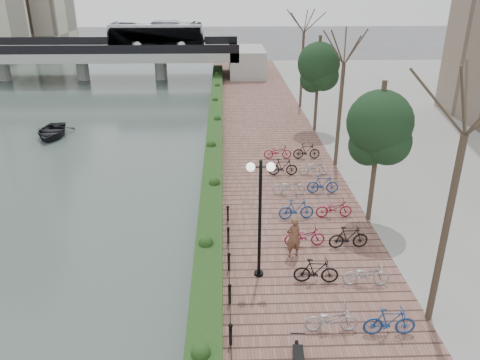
{
  "coord_description": "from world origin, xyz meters",
  "views": [
    {
      "loc": [
        1.3,
        -10.25,
        10.9
      ],
      "look_at": [
        2.01,
        10.33,
        2.0
      ],
      "focal_mm": 35.0,
      "sensor_mm": 36.0,
      "label": 1
    }
  ],
  "objects_px": {
    "lamppost": "(260,194)",
    "boat": "(51,131)",
    "motorcycle": "(298,359)",
    "pedestrian": "(293,237)"
  },
  "relations": [
    {
      "from": "pedestrian",
      "to": "lamppost",
      "type": "bearing_deg",
      "value": 22.42
    },
    {
      "from": "motorcycle",
      "to": "pedestrian",
      "type": "bearing_deg",
      "value": 88.25
    },
    {
      "from": "lamppost",
      "to": "motorcycle",
      "type": "relative_size",
      "value": 3.41
    },
    {
      "from": "pedestrian",
      "to": "boat",
      "type": "distance_m",
      "value": 23.52
    },
    {
      "from": "lamppost",
      "to": "boat",
      "type": "bearing_deg",
      "value": 126.8
    },
    {
      "from": "motorcycle",
      "to": "pedestrian",
      "type": "height_order",
      "value": "pedestrian"
    },
    {
      "from": "lamppost",
      "to": "boat",
      "type": "xyz_separation_m",
      "value": [
        -14.1,
        18.85,
        -3.45
      ]
    },
    {
      "from": "lamppost",
      "to": "boat",
      "type": "distance_m",
      "value": 23.8
    },
    {
      "from": "motorcycle",
      "to": "lamppost",
      "type": "bearing_deg",
      "value": 104.03
    },
    {
      "from": "pedestrian",
      "to": "boat",
      "type": "height_order",
      "value": "pedestrian"
    }
  ]
}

